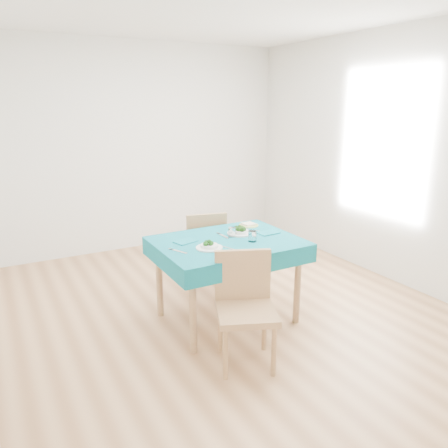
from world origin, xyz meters
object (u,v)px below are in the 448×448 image
side_plate (249,225)px  bowl_near (209,245)px  chair_near (247,298)px  chair_far (203,240)px  bowl_far (240,230)px  table (227,280)px

side_plate → bowl_near: bearing=-146.8°
chair_near → bowl_near: (-0.01, 0.58, 0.25)m
chair_far → bowl_far: bearing=107.5°
bowl_far → side_plate: (0.21, 0.19, -0.03)m
chair_near → bowl_far: (0.43, 0.81, 0.25)m
bowl_far → side_plate: 0.29m
chair_far → bowl_near: bearing=79.6°
bowl_near → chair_near: bearing=-89.1°
bowl_near → bowl_far: bearing=28.1°
chair_near → bowl_far: chair_near is taller
bowl_far → bowl_near: bearing=-151.9°
chair_far → table: bearing=92.2°
table → bowl_near: bowl_near is taller
side_plate → chair_near: bearing=-122.7°
chair_near → bowl_near: chair_near is taller
table → side_plate: (0.42, 0.31, 0.38)m
table → bowl_near: size_ratio=5.54×
chair_far → bowl_far: 0.73m
chair_far → bowl_near: size_ratio=4.64×
table → chair_near: size_ratio=1.14×
bowl_near → side_plate: 0.78m
chair_near → bowl_near: bearing=113.6°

